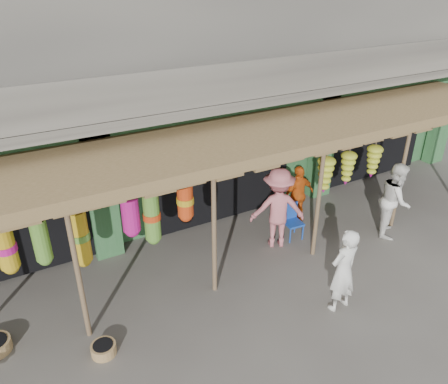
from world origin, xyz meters
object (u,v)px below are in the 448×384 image
blue_chair (292,219)px  person_shopper (278,208)px  person_vendor (298,195)px  person_front (343,271)px  person_right (395,200)px

blue_chair → person_shopper: size_ratio=0.44×
blue_chair → person_vendor: 0.77m
blue_chair → person_front: size_ratio=0.50×
person_front → person_right: size_ratio=0.94×
blue_chair → person_right: 2.46m
person_front → person_vendor: size_ratio=1.12×
blue_chair → person_front: (-0.70, -2.43, 0.38)m
person_vendor → blue_chair: bearing=40.4°
person_vendor → person_front: bearing=65.6°
person_front → person_shopper: size_ratio=0.89×
person_right → person_vendor: 2.25m
person_front → blue_chair: bearing=-111.1°
person_right → person_vendor: (-1.65, 1.52, -0.15)m
person_front → person_right: person_right is taller
blue_chair → person_shopper: person_shopper is taller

